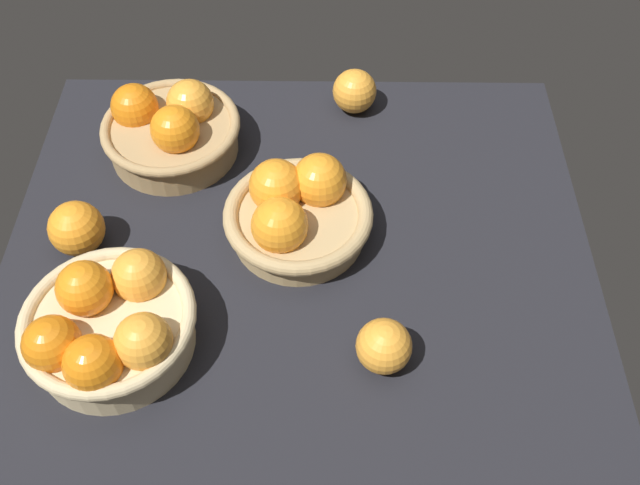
# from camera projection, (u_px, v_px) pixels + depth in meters

# --- Properties ---
(market_tray) EXTENTS (0.84, 0.72, 0.03)m
(market_tray) POSITION_uv_depth(u_px,v_px,m) (299.00, 249.00, 1.05)
(market_tray) COLOR black
(market_tray) RESTS_ON ground
(basket_far_left) EXTENTS (0.22, 0.22, 0.11)m
(basket_far_left) POSITION_uv_depth(u_px,v_px,m) (171.00, 128.00, 1.12)
(basket_far_left) COLOR tan
(basket_far_left) RESTS_ON market_tray
(basket_center) EXTENTS (0.21, 0.21, 0.10)m
(basket_center) POSITION_uv_depth(u_px,v_px,m) (297.00, 212.00, 1.02)
(basket_center) COLOR tan
(basket_center) RESTS_ON market_tray
(basket_near_left) EXTENTS (0.22, 0.22, 0.12)m
(basket_near_left) POSITION_uv_depth(u_px,v_px,m) (108.00, 326.00, 0.89)
(basket_near_left) COLOR #D3BC8C
(basket_near_left) RESTS_ON market_tray
(loose_orange_front_gap) EXTENTS (0.07, 0.07, 0.07)m
(loose_orange_front_gap) POSITION_uv_depth(u_px,v_px,m) (355.00, 91.00, 1.19)
(loose_orange_front_gap) COLOR #F49E33
(loose_orange_front_gap) RESTS_ON market_tray
(loose_orange_back_gap) EXTENTS (0.08, 0.08, 0.08)m
(loose_orange_back_gap) POSITION_uv_depth(u_px,v_px,m) (77.00, 228.00, 1.00)
(loose_orange_back_gap) COLOR orange
(loose_orange_back_gap) RESTS_ON market_tray
(loose_orange_side_gap) EXTENTS (0.07, 0.07, 0.07)m
(loose_orange_side_gap) POSITION_uv_depth(u_px,v_px,m) (384.00, 346.00, 0.89)
(loose_orange_side_gap) COLOR #F49E33
(loose_orange_side_gap) RESTS_ON market_tray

